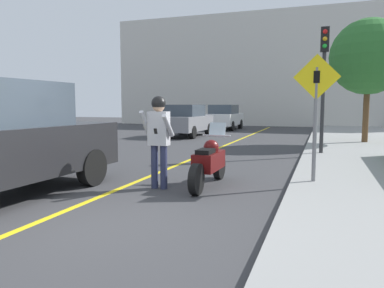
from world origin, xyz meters
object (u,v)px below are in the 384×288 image
(traffic_light, at_px, (324,67))
(parked_car_white, at_px, (224,117))
(crossing_sign, at_px, (316,105))
(parked_car_grey, at_px, (186,120))
(motorcycle, at_px, (209,162))
(person_biker, at_px, (159,131))
(street_tree, at_px, (369,57))

(traffic_light, bearing_deg, parked_car_white, 117.74)
(crossing_sign, bearing_deg, parked_car_grey, 122.09)
(crossing_sign, distance_m, traffic_light, 4.99)
(crossing_sign, relative_size, parked_car_white, 0.61)
(crossing_sign, bearing_deg, parked_car_white, 110.22)
(motorcycle, height_order, crossing_sign, crossing_sign)
(motorcycle, bearing_deg, parked_car_grey, 112.51)
(person_biker, bearing_deg, crossing_sign, 22.14)
(street_tree, distance_m, parked_car_white, 11.42)
(street_tree, xyz_separation_m, parked_car_grey, (-8.56, 1.50, -2.77))
(traffic_light, bearing_deg, motorcycle, -111.34)
(crossing_sign, xyz_separation_m, parked_car_grey, (-6.74, 10.75, -0.80))
(crossing_sign, xyz_separation_m, street_tree, (1.82, 9.25, 1.97))
(parked_car_white, bearing_deg, parked_car_grey, -94.91)
(crossing_sign, distance_m, parked_car_white, 18.00)
(person_biker, height_order, street_tree, street_tree)
(traffic_light, bearing_deg, parked_car_grey, 139.24)
(motorcycle, xyz_separation_m, person_biker, (-0.88, -0.55, 0.65))
(traffic_light, height_order, street_tree, street_tree)
(person_biker, bearing_deg, traffic_light, 63.40)
(traffic_light, distance_m, street_tree, 4.79)
(motorcycle, distance_m, crossing_sign, 2.42)
(parked_car_grey, bearing_deg, parked_car_white, 85.09)
(person_biker, distance_m, parked_car_white, 18.36)
(person_biker, distance_m, crossing_sign, 3.17)
(parked_car_grey, bearing_deg, motorcycle, -67.49)
(person_biker, distance_m, street_tree, 11.72)
(person_biker, xyz_separation_m, traffic_light, (3.02, 6.02, 1.73))
(crossing_sign, relative_size, traffic_light, 0.64)
(parked_car_grey, relative_size, parked_car_white, 1.00)
(person_biker, xyz_separation_m, street_tree, (4.72, 10.43, 2.48))
(person_biker, relative_size, crossing_sign, 0.72)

